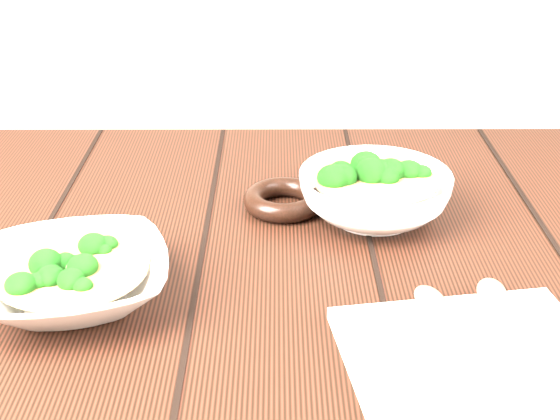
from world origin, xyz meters
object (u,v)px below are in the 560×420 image
at_px(trivet, 284,200).
at_px(soup_bowl_front, 73,278).
at_px(table, 223,333).
at_px(soup_bowl_back, 375,193).
at_px(napkin, 474,359).

bearing_deg(trivet, soup_bowl_front, -135.99).
relative_size(table, trivet, 11.36).
xyz_separation_m(soup_bowl_back, trivet, (-0.11, 0.02, -0.02)).
distance_m(trivet, napkin, 0.37).
relative_size(soup_bowl_front, napkin, 1.02).
xyz_separation_m(soup_bowl_front, trivet, (0.22, 0.21, -0.01)).
bearing_deg(soup_bowl_back, soup_bowl_front, -150.44).
distance_m(soup_bowl_front, soup_bowl_back, 0.39).
distance_m(soup_bowl_front, trivet, 0.31).
bearing_deg(soup_bowl_front, table, 36.21).
distance_m(soup_bowl_front, napkin, 0.41).
height_order(table, soup_bowl_back, soup_bowl_back).
bearing_deg(soup_bowl_back, napkin, -78.97).
bearing_deg(trivet, table, -125.35).
height_order(table, napkin, napkin).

